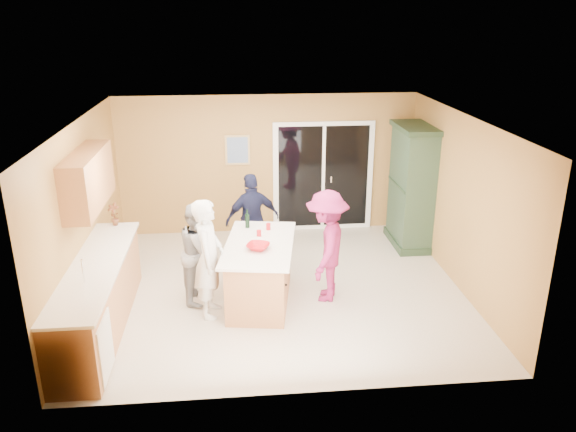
{
  "coord_description": "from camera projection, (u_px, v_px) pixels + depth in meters",
  "views": [
    {
      "loc": [
        -0.61,
        -7.65,
        4.0
      ],
      "look_at": [
        0.15,
        0.1,
        1.15
      ],
      "focal_mm": 35.0,
      "sensor_mm": 36.0,
      "label": 1
    }
  ],
  "objects": [
    {
      "name": "white_plate",
      "position": [
        257.0,
        240.0,
        8.04
      ],
      "size": [
        0.23,
        0.23,
        0.01
      ],
      "primitive_type": "cylinder",
      "rotation": [
        0.0,
        0.0,
        -0.22
      ],
      "color": "white",
      "rests_on": "kitchen_island"
    },
    {
      "name": "wall_left",
      "position": [
        84.0,
        215.0,
        7.88
      ],
      "size": [
        0.1,
        5.0,
        2.6
      ],
      "primitive_type": "cube",
      "color": "tan",
      "rests_on": "ground"
    },
    {
      "name": "wine_bottle",
      "position": [
        247.0,
        221.0,
        8.46
      ],
      "size": [
        0.07,
        0.07,
        0.29
      ],
      "rotation": [
        0.0,
        0.0,
        0.4
      ],
      "color": "black",
      "rests_on": "kitchen_island"
    },
    {
      "name": "woman_magenta",
      "position": [
        327.0,
        246.0,
        8.05
      ],
      "size": [
        0.91,
        1.2,
        1.65
      ],
      "primitive_type": "imported",
      "rotation": [
        0.0,
        0.0,
        -1.88
      ],
      "color": "#95204C",
      "rests_on": "floor"
    },
    {
      "name": "sliding_door",
      "position": [
        323.0,
        177.0,
        10.62
      ],
      "size": [
        1.9,
        0.07,
        2.1
      ],
      "color": "white",
      "rests_on": "floor"
    },
    {
      "name": "framed_picture",
      "position": [
        238.0,
        150.0,
        10.29
      ],
      "size": [
        0.46,
        0.04,
        0.56
      ],
      "color": "tan",
      "rests_on": "wall_back"
    },
    {
      "name": "wall_back",
      "position": [
        268.0,
        165.0,
        10.47
      ],
      "size": [
        5.5,
        0.1,
        2.6
      ],
      "primitive_type": "cube",
      "color": "tan",
      "rests_on": "ground"
    },
    {
      "name": "serving_bowl",
      "position": [
        258.0,
        247.0,
        7.71
      ],
      "size": [
        0.4,
        0.4,
        0.08
      ],
      "primitive_type": "imported",
      "rotation": [
        0.0,
        0.0,
        -0.38
      ],
      "color": "red",
      "rests_on": "kitchen_island"
    },
    {
      "name": "woman_grey",
      "position": [
        200.0,
        252.0,
        8.05
      ],
      "size": [
        0.66,
        0.79,
        1.48
      ],
      "primitive_type": "imported",
      "rotation": [
        0.0,
        0.0,
        1.43
      ],
      "color": "#A4A4A6",
      "rests_on": "floor"
    },
    {
      "name": "woman_white",
      "position": [
        209.0,
        258.0,
        7.61
      ],
      "size": [
        0.47,
        0.66,
        1.69
      ],
      "primitive_type": "imported",
      "rotation": [
        0.0,
        0.0,
        1.45
      ],
      "color": "silver",
      "rests_on": "floor"
    },
    {
      "name": "kitchen_island",
      "position": [
        260.0,
        274.0,
        8.09
      ],
      "size": [
        1.2,
        1.86,
        0.91
      ],
      "rotation": [
        0.0,
        0.0,
        -0.15
      ],
      "color": "#C6804D",
      "rests_on": "floor"
    },
    {
      "name": "ceiling",
      "position": [
        278.0,
        120.0,
        7.69
      ],
      "size": [
        5.5,
        5.0,
        0.1
      ],
      "primitive_type": "cube",
      "color": "silver",
      "rests_on": "wall_back"
    },
    {
      "name": "upper_cabinets",
      "position": [
        88.0,
        180.0,
        7.51
      ],
      "size": [
        0.35,
        1.6,
        0.75
      ],
      "primitive_type": "cube",
      "color": "#C6804D",
      "rests_on": "wall_left"
    },
    {
      "name": "tumbler_near",
      "position": [
        268.0,
        227.0,
        8.4
      ],
      "size": [
        0.08,
        0.08,
        0.1
      ],
      "primitive_type": "cylinder",
      "rotation": [
        0.0,
        0.0,
        0.25
      ],
      "color": "red",
      "rests_on": "kitchen_island"
    },
    {
      "name": "green_hutch",
      "position": [
        412.0,
        188.0,
        9.9
      ],
      "size": [
        0.63,
        1.19,
        2.18
      ],
      "color": "#233824",
      "rests_on": "floor"
    },
    {
      "name": "woman_navy",
      "position": [
        253.0,
        219.0,
        9.22
      ],
      "size": [
        0.98,
        0.61,
        1.55
      ],
      "primitive_type": "imported",
      "rotation": [
        0.0,
        0.0,
        3.41
      ],
      "color": "#1B1B3C",
      "rests_on": "floor"
    },
    {
      "name": "tulip_vase",
      "position": [
        114.0,
        214.0,
        8.46
      ],
      "size": [
        0.22,
        0.19,
        0.36
      ],
      "primitive_type": "imported",
      "rotation": [
        0.0,
        0.0,
        -0.4
      ],
      "color": "#AA1123",
      "rests_on": "left_cabinet_run"
    },
    {
      "name": "wall_right",
      "position": [
        461.0,
        203.0,
        8.38
      ],
      "size": [
        0.1,
        5.0,
        2.6
      ],
      "primitive_type": "cube",
      "color": "tan",
      "rests_on": "ground"
    },
    {
      "name": "tumbler_far",
      "position": [
        259.0,
        233.0,
        8.14
      ],
      "size": [
        0.07,
        0.07,
        0.1
      ],
      "primitive_type": "cylinder",
      "rotation": [
        0.0,
        0.0,
        0.07
      ],
      "color": "red",
      "rests_on": "kitchen_island"
    },
    {
      "name": "floor",
      "position": [
        279.0,
        289.0,
        8.58
      ],
      "size": [
        5.5,
        5.5,
        0.0
      ],
      "primitive_type": "plane",
      "color": "beige",
      "rests_on": "ground"
    },
    {
      "name": "wall_front",
      "position": [
        298.0,
        289.0,
        5.8
      ],
      "size": [
        5.5,
        0.1,
        2.6
      ],
      "primitive_type": "cube",
      "color": "tan",
      "rests_on": "ground"
    },
    {
      "name": "left_cabinet_run",
      "position": [
        96.0,
        303.0,
        7.22
      ],
      "size": [
        0.65,
        3.05,
        1.24
      ],
      "color": "#C6804D",
      "rests_on": "floor"
    }
  ]
}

